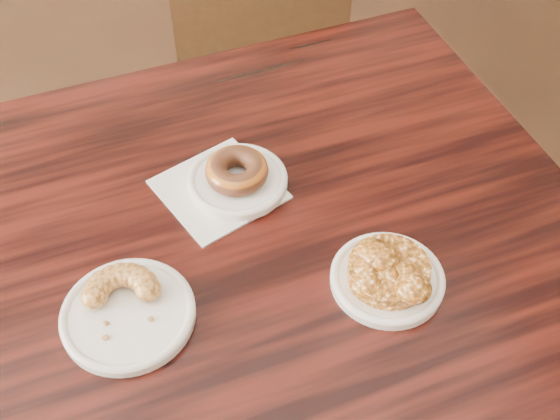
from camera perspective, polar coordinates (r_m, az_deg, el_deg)
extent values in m
cube|color=black|center=(1.29, -0.95, -14.97)|extent=(1.19, 1.19, 0.75)
cube|color=white|center=(1.07, -5.00, 1.68)|extent=(0.22, 0.22, 0.00)
cylinder|color=white|center=(1.07, -3.48, 2.37)|extent=(0.15, 0.15, 0.01)
cylinder|color=white|center=(0.94, -12.24, -8.32)|extent=(0.18, 0.18, 0.01)
cylinder|color=white|center=(0.97, 8.70, -5.58)|extent=(0.16, 0.16, 0.01)
torus|color=#935115|center=(1.05, -3.54, 3.22)|extent=(0.10, 0.10, 0.03)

